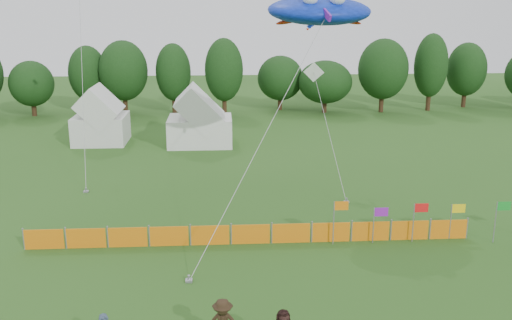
{
  "coord_description": "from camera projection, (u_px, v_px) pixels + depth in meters",
  "views": [
    {
      "loc": [
        -1.45,
        -16.79,
        11.42
      ],
      "look_at": [
        0.0,
        6.0,
        5.2
      ],
      "focal_mm": 40.0,
      "sensor_mm": 36.0,
      "label": 1
    }
  ],
  "objects": [
    {
      "name": "stingray_kite",
      "position": [
        319.0,
        11.0,
        32.56
      ],
      "size": [
        10.66,
        18.81,
        12.2
      ],
      "color": "#0F32DA",
      "rests_on": "ground"
    },
    {
      "name": "small_kite_dark",
      "position": [
        82.0,
        76.0,
        39.33
      ],
      "size": [
        2.3,
        10.47,
        13.07
      ],
      "color": "black",
      "rests_on": "ground"
    },
    {
      "name": "treeline",
      "position": [
        248.0,
        74.0,
        61.52
      ],
      "size": [
        104.57,
        8.78,
        8.36
      ],
      "color": "#382314",
      "rests_on": "ground"
    },
    {
      "name": "flag_row",
      "position": [
        437.0,
        215.0,
        28.15
      ],
      "size": [
        10.73,
        0.66,
        2.23
      ],
      "color": "gray",
      "rests_on": "ground"
    },
    {
      "name": "barrier_fence",
      "position": [
        251.0,
        234.0,
        28.1
      ],
      "size": [
        21.9,
        0.06,
        1.0
      ],
      "color": "orange",
      "rests_on": "ground"
    },
    {
      "name": "tent_left",
      "position": [
        101.0,
        120.0,
        48.52
      ],
      "size": [
        4.41,
        4.41,
        3.9
      ],
      "color": "silver",
      "rests_on": "ground"
    },
    {
      "name": "tent_right",
      "position": [
        200.0,
        122.0,
        47.84
      ],
      "size": [
        5.41,
        4.33,
        3.82
      ],
      "color": "silver",
      "rests_on": "ground"
    },
    {
      "name": "small_kite_white",
      "position": [
        321.0,
        102.0,
        36.35
      ],
      "size": [
        2.14,
        5.51,
        7.87
      ],
      "color": "white",
      "rests_on": "ground"
    }
  ]
}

